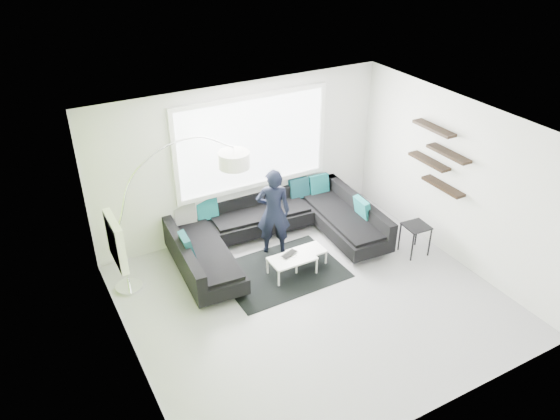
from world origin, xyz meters
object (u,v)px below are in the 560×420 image
object	(u,v)px
arc_lamp	(119,225)
side_table	(415,239)
coffee_table	(299,261)
person	(273,212)
sectional_sofa	(276,234)
laptop	(291,255)

from	to	relation	value
arc_lamp	side_table	world-z (taller)	arc_lamp
coffee_table	person	bearing A→B (deg)	100.55
sectional_sofa	laptop	xyz separation A→B (m)	(-0.09, -0.70, -0.01)
side_table	person	world-z (taller)	person
person	laptop	size ratio (longest dim) A/B	4.53
coffee_table	arc_lamp	world-z (taller)	arc_lamp
coffee_table	arc_lamp	distance (m)	2.98
arc_lamp	side_table	size ratio (longest dim) A/B	4.20
arc_lamp	person	bearing A→B (deg)	0.10
coffee_table	person	world-z (taller)	person
side_table	laptop	distance (m)	2.24
coffee_table	arc_lamp	xyz separation A→B (m)	(-2.67, 0.86, 1.02)
arc_lamp	person	xyz separation A→B (m)	(2.54, -0.18, -0.38)
coffee_table	side_table	xyz separation A→B (m)	(2.01, -0.55, 0.12)
coffee_table	person	distance (m)	0.94
sectional_sofa	coffee_table	world-z (taller)	sectional_sofa
arc_lamp	person	distance (m)	2.57
sectional_sofa	arc_lamp	distance (m)	2.73
sectional_sofa	person	distance (m)	0.47
sectional_sofa	coffee_table	bearing A→B (deg)	-80.37
side_table	person	distance (m)	2.52
sectional_sofa	coffee_table	distance (m)	0.72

